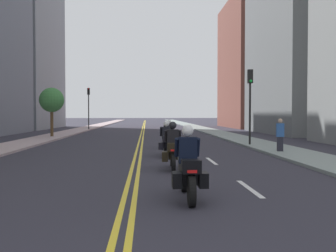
{
  "coord_description": "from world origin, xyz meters",
  "views": [
    {
      "loc": [
        0.39,
        -2.09,
        1.92
      ],
      "look_at": [
        1.47,
        17.89,
        1.31
      ],
      "focal_mm": 42.83,
      "sensor_mm": 36.0,
      "label": 1
    }
  ],
  "objects": [
    {
      "name": "lane_dashes_white",
      "position": [
        3.03,
        29.0,
        0.0
      ],
      "size": [
        0.14,
        56.4,
        0.01
      ],
      "color": "silver",
      "rests_on": "ground"
    },
    {
      "name": "traffic_light_near",
      "position": [
        6.47,
        21.09,
        3.11
      ],
      "size": [
        0.28,
        0.38,
        4.51
      ],
      "color": "black",
      "rests_on": "ground"
    },
    {
      "name": "street_tree_0",
      "position": [
        -7.15,
        30.3,
        2.99
      ],
      "size": [
        1.95,
        1.95,
        4.0
      ],
      "color": "#513A22",
      "rests_on": "ground"
    },
    {
      "name": "motorcycle_3",
      "position": [
        1.64,
        19.92,
        0.65
      ],
      "size": [
        0.77,
        2.07,
        1.59
      ],
      "rotation": [
        0.0,
        0.0,
        0.03
      ],
      "color": "black",
      "rests_on": "ground"
    },
    {
      "name": "motorcycle_1",
      "position": [
        1.3,
        11.63,
        0.66
      ],
      "size": [
        0.77,
        2.13,
        1.65
      ],
      "rotation": [
        0.0,
        0.0,
        -0.03
      ],
      "color": "black",
      "rests_on": "ground"
    },
    {
      "name": "centreline_yellow_outer",
      "position": [
        0.12,
        48.0,
        0.0
      ],
      "size": [
        0.12,
        132.0,
        0.01
      ],
      "primitive_type": "cube",
      "color": "yellow",
      "rests_on": "ground"
    },
    {
      "name": "ground_plane",
      "position": [
        0.0,
        48.0,
        0.0
      ],
      "size": [
        264.0,
        264.0,
        0.0
      ],
      "primitive_type": "plane",
      "color": "#2C2A35"
    },
    {
      "name": "sidewalk_left",
      "position": [
        -7.32,
        48.0,
        0.06
      ],
      "size": [
        2.51,
        144.0,
        0.12
      ],
      "primitive_type": "cube",
      "color": "#A89194",
      "rests_on": "ground"
    },
    {
      "name": "centreline_yellow_inner",
      "position": [
        -0.12,
        48.0,
        0.0
      ],
      "size": [
        0.12,
        132.0,
        0.01
      ],
      "primitive_type": "cube",
      "color": "yellow",
      "rests_on": "ground"
    },
    {
      "name": "traffic_light_far",
      "position": [
        -6.47,
        45.95,
        3.44
      ],
      "size": [
        0.28,
        0.38,
        4.98
      ],
      "color": "black",
      "rests_on": "ground"
    },
    {
      "name": "pedestrian_0",
      "position": [
        6.82,
        16.81,
        0.87
      ],
      "size": [
        0.39,
        0.28,
        1.69
      ],
      "rotation": [
        0.0,
        0.0,
        6.11
      ],
      "color": "#24232E",
      "rests_on": "ground"
    },
    {
      "name": "sidewalk_right",
      "position": [
        7.32,
        48.0,
        0.06
      ],
      "size": [
        2.51,
        144.0,
        0.12
      ],
      "primitive_type": "cube",
      "color": "gray",
      "rests_on": "ground"
    },
    {
      "name": "building_right_1",
      "position": [
        16.43,
        36.52,
        11.66
      ],
      "size": [
        9.18,
        15.24,
        23.32
      ],
      "color": "slate",
      "rests_on": "ground"
    },
    {
      "name": "building_right_2",
      "position": [
        15.06,
        54.09,
        8.91
      ],
      "size": [
        6.45,
        16.0,
        17.82
      ],
      "color": "brown",
      "rests_on": "ground"
    },
    {
      "name": "motorcycle_0",
      "position": [
        1.32,
        6.75,
        0.66
      ],
      "size": [
        0.76,
        2.28,
        1.67
      ],
      "rotation": [
        0.0,
        0.0,
        -0.0
      ],
      "color": "black",
      "rests_on": "ground"
    },
    {
      "name": "motorcycle_2",
      "position": [
        1.3,
        16.02,
        0.66
      ],
      "size": [
        0.77,
        2.11,
        1.6
      ],
      "rotation": [
        0.0,
        0.0,
        0.02
      ],
      "color": "black",
      "rests_on": "ground"
    },
    {
      "name": "building_left_2",
      "position": [
        -15.5,
        51.3,
        15.65
      ],
      "size": [
        7.32,
        16.23,
        31.29
      ],
      "color": "gray",
      "rests_on": "ground"
    }
  ]
}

